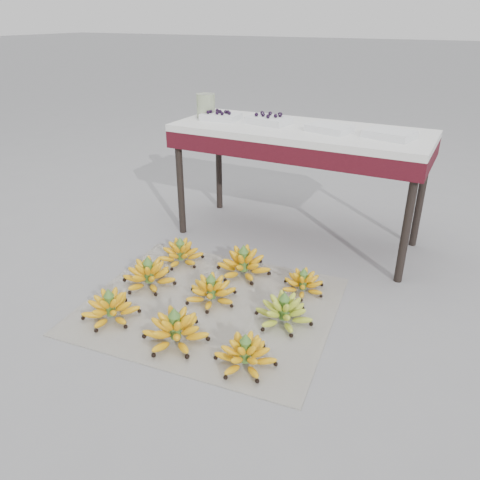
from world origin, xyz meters
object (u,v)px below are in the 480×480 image
at_px(bunch_back_center, 244,264).
at_px(tray_far_right, 390,134).
at_px(bunch_front_left, 111,308).
at_px(bunch_back_left, 181,253).
at_px(tray_left, 269,120).
at_px(bunch_front_right, 245,354).
at_px(glass_jar, 206,106).
at_px(tray_far_left, 221,116).
at_px(newspaper_mat, 210,305).
at_px(tray_right, 329,128).
at_px(bunch_mid_center, 211,291).
at_px(bunch_front_center, 175,330).
at_px(bunch_mid_left, 149,275).
at_px(bunch_mid_right, 284,312).
at_px(vendor_table, 300,141).
at_px(bunch_back_right, 303,283).

relative_size(bunch_back_center, tray_far_right, 1.27).
height_order(bunch_front_left, bunch_back_left, bunch_front_left).
bearing_deg(bunch_back_left, tray_left, 46.88).
relative_size(bunch_front_right, glass_jar, 2.17).
height_order(tray_far_left, glass_jar, glass_jar).
xyz_separation_m(newspaper_mat, bunch_front_left, (-0.38, -0.33, 0.06)).
bearing_deg(tray_right, bunch_front_left, -117.70).
bearing_deg(tray_far_left, tray_left, 5.29).
relative_size(bunch_mid_center, glass_jar, 2.07).
distance_m(bunch_mid_center, tray_left, 1.18).
height_order(bunch_mid_center, bunch_back_left, same).
xyz_separation_m(bunch_front_center, tray_far_right, (0.61, 1.27, 0.70)).
xyz_separation_m(bunch_mid_left, bunch_back_left, (0.01, 0.31, -0.00)).
distance_m(newspaper_mat, tray_far_right, 1.36).
relative_size(bunch_front_center, tray_far_left, 1.26).
xyz_separation_m(bunch_front_center, bunch_mid_left, (-0.42, 0.35, -0.00)).
xyz_separation_m(bunch_mid_center, bunch_mid_right, (0.41, -0.00, 0.00)).
xyz_separation_m(bunch_front_right, tray_left, (-0.49, 1.31, 0.71)).
bearing_deg(bunch_back_left, bunch_front_center, -78.62).
bearing_deg(bunch_front_right, bunch_back_left, 122.71).
distance_m(bunch_front_left, tray_far_left, 1.46).
distance_m(bunch_mid_right, tray_right, 1.15).
xyz_separation_m(newspaper_mat, bunch_mid_center, (-0.01, 0.04, 0.06)).
height_order(newspaper_mat, bunch_front_left, bunch_front_left).
height_order(tray_far_left, tray_left, tray_left).
distance_m(tray_left, tray_right, 0.41).
distance_m(tray_left, tray_far_right, 0.75).
relative_size(bunch_mid_right, tray_far_left, 1.17).
distance_m(newspaper_mat, tray_right, 1.24).
relative_size(bunch_back_left, vendor_table, 0.22).
xyz_separation_m(newspaper_mat, vendor_table, (0.09, 0.96, 0.66)).
bearing_deg(tray_right, bunch_mid_left, -126.87).
height_order(bunch_front_right, tray_left, tray_left).
xyz_separation_m(bunch_mid_right, tray_far_right, (0.23, 0.90, 0.70)).
xyz_separation_m(bunch_mid_right, tray_right, (-0.11, 0.90, 0.70)).
bearing_deg(bunch_mid_left, bunch_front_right, -16.07).
xyz_separation_m(vendor_table, glass_jar, (-0.67, -0.00, 0.16)).
xyz_separation_m(bunch_mid_right, bunch_back_center, (-0.39, 0.33, 0.01)).
xyz_separation_m(bunch_back_center, tray_left, (-0.13, 0.61, 0.70)).
bearing_deg(tray_left, bunch_mid_left, -106.24).
height_order(bunch_front_center, bunch_mid_left, bunch_front_center).
distance_m(bunch_back_right, tray_left, 1.08).
distance_m(tray_right, glass_jar, 0.86).
bearing_deg(bunch_front_left, bunch_mid_left, 79.61).
distance_m(vendor_table, tray_far_right, 0.54).
relative_size(bunch_mid_left, bunch_back_right, 1.10).
height_order(bunch_back_center, bunch_back_right, bunch_back_center).
bearing_deg(tray_far_right, vendor_table, 177.26).
bearing_deg(bunch_front_center, tray_far_right, 61.40).
relative_size(bunch_front_left, bunch_back_left, 0.97).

